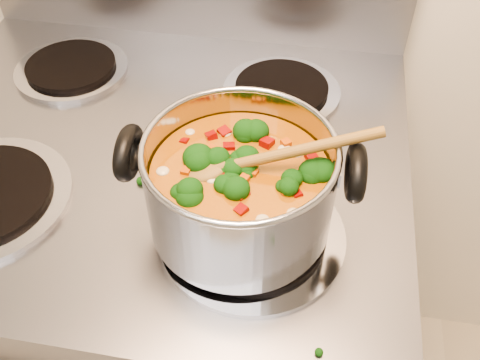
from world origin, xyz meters
name	(u,v)px	position (x,y,z in m)	size (l,w,h in m)	color
electric_range	(174,297)	(0.04, 1.16, 0.47)	(0.79, 0.71, 1.08)	gray
stockpot	(240,187)	(0.21, 1.02, 1.00)	(0.29, 0.23, 0.14)	#9C9CA3
wooden_spoon	(247,162)	(0.22, 1.02, 1.04)	(0.24, 0.08, 0.08)	brown
cooktop_crumbs	(234,208)	(0.20, 1.05, 0.92)	(0.32, 0.34, 0.01)	black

